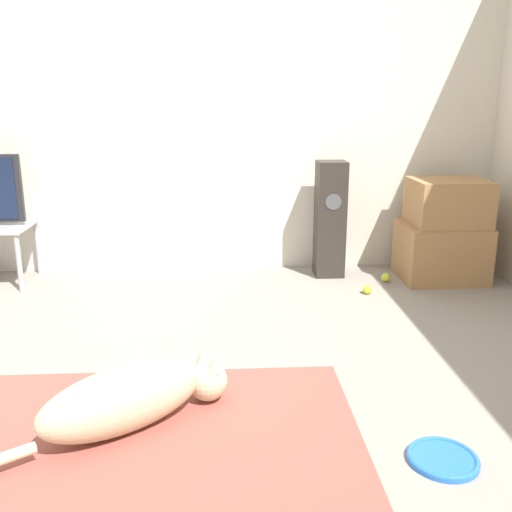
{
  "coord_description": "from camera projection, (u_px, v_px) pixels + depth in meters",
  "views": [
    {
      "loc": [
        0.44,
        -2.33,
        1.33
      ],
      "look_at": [
        0.63,
        0.79,
        0.45
      ],
      "focal_mm": 40.0,
      "sensor_mm": 36.0,
      "label": 1
    }
  ],
  "objects": [
    {
      "name": "cardboard_box_upper",
      "position": [
        448.0,
        203.0,
        4.15
      ],
      "size": [
        0.53,
        0.45,
        0.33
      ],
      "color": "#A87A4C",
      "rests_on": "cardboard_box_lower"
    },
    {
      "name": "area_rug",
      "position": [
        150.0,
        434.0,
        2.31
      ],
      "size": [
        1.71,
        1.1,
        0.01
      ],
      "color": "#934C42",
      "rests_on": "ground_plane"
    },
    {
      "name": "tennis_ball_near_speaker",
      "position": [
        386.0,
        277.0,
        4.23
      ],
      "size": [
        0.07,
        0.07,
        0.07
      ],
      "color": "#C6E033",
      "rests_on": "ground_plane"
    },
    {
      "name": "cardboard_box_lower",
      "position": [
        441.0,
        252.0,
        4.26
      ],
      "size": [
        0.6,
        0.5,
        0.42
      ],
      "color": "#A87A4C",
      "rests_on": "ground_plane"
    },
    {
      "name": "ground_plane",
      "position": [
        127.0,
        401.0,
        2.58
      ],
      "size": [
        12.0,
        12.0,
        0.0
      ],
      "primitive_type": "plane",
      "color": "gray"
    },
    {
      "name": "wall_back",
      "position": [
        161.0,
        104.0,
        4.25
      ],
      "size": [
        8.0,
        0.06,
        2.55
      ],
      "color": "silver",
      "rests_on": "ground_plane"
    },
    {
      "name": "dog",
      "position": [
        133.0,
        397.0,
        2.33
      ],
      "size": [
        0.92,
        0.65,
        0.28
      ],
      "color": "beige",
      "rests_on": "area_rug"
    },
    {
      "name": "frisbee",
      "position": [
        443.0,
        458.0,
        2.15
      ],
      "size": [
        0.27,
        0.27,
        0.03
      ],
      "color": "blue",
      "rests_on": "ground_plane"
    },
    {
      "name": "tennis_ball_by_boxes",
      "position": [
        367.0,
        289.0,
        3.97
      ],
      "size": [
        0.07,
        0.07,
        0.07
      ],
      "color": "#C6E033",
      "rests_on": "ground_plane"
    },
    {
      "name": "floor_speaker",
      "position": [
        330.0,
        219.0,
        4.29
      ],
      "size": [
        0.21,
        0.22,
        0.87
      ],
      "color": "#2D2823",
      "rests_on": "ground_plane"
    }
  ]
}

